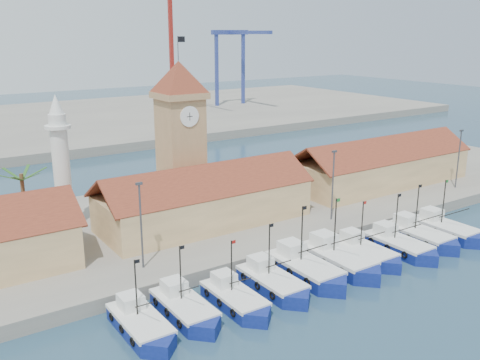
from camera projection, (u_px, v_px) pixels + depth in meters
ground at (310, 296)px, 51.77m from camera, size 400.00×400.00×0.00m
quay at (190, 219)px, 70.76m from camera, size 140.00×32.00×1.50m
terminal at (31, 126)px, 139.45m from camera, size 240.00×80.00×2.00m
boat_0 at (142, 326)px, 45.10m from camera, size 3.30×9.04×6.84m
boat_1 at (186, 310)px, 47.74m from camera, size 3.35×9.17×6.94m
boat_2 at (236, 300)px, 49.47m from camera, size 3.24×8.88×6.72m
boat_3 at (274, 284)px, 52.62m from camera, size 3.44×9.43×7.14m
boat_4 at (307, 270)px, 55.39m from camera, size 3.86×10.57×8.00m
boat_5 at (340, 261)px, 57.68m from camera, size 3.89×10.66×8.07m
boat_6 at (366, 254)px, 59.84m from camera, size 3.38×9.27×7.01m
boat_7 at (400, 246)px, 61.75m from camera, size 3.51×9.60×7.27m
boat_8 at (421, 237)px, 64.60m from camera, size 3.63×9.93×7.52m
boat_9 at (447, 231)px, 66.60m from camera, size 3.63×9.95×7.53m
hall_center at (205, 204)px, 66.69m from camera, size 27.04×10.13×7.61m
hall_right at (381, 168)px, 83.89m from camera, size 31.20×10.13×7.61m
clock_tower at (181, 133)px, 69.35m from camera, size 5.80×5.80×22.70m
minaret at (61, 162)px, 63.49m from camera, size 3.00×3.00×16.30m
palm_tree at (24, 202)px, 60.14m from camera, size 5.60×5.03×8.39m
lamp_posts at (244, 200)px, 59.90m from camera, size 80.70×0.25×9.03m
crane_red_right at (173, 25)px, 148.54m from camera, size 1.00×32.18×44.20m
gantry at (236, 47)px, 164.99m from camera, size 13.00×22.00×23.20m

